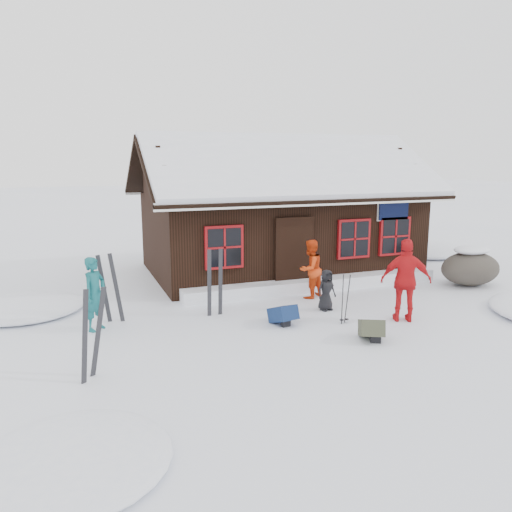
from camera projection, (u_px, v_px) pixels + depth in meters
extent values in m
plane|color=white|center=(302.00, 320.00, 11.39)|extent=(120.00, 120.00, 0.00)
cube|color=black|center=(277.00, 232.00, 16.25)|extent=(8.00, 5.00, 2.50)
cube|color=black|center=(298.00, 168.00, 14.49)|extent=(8.90, 3.14, 1.88)
cube|color=black|center=(261.00, 166.00, 17.20)|extent=(8.90, 3.14, 1.88)
cube|color=white|center=(298.00, 163.00, 14.47)|extent=(8.72, 3.07, 1.86)
cube|color=white|center=(261.00, 162.00, 17.17)|extent=(8.72, 3.07, 1.86)
cube|color=white|center=(278.00, 139.00, 15.68)|extent=(8.81, 0.22, 0.14)
cube|color=silver|center=(321.00, 202.00, 13.31)|extent=(8.90, 0.10, 0.20)
cube|color=black|center=(293.00, 255.00, 13.75)|extent=(1.00, 0.10, 2.00)
cube|color=black|center=(394.00, 209.00, 14.61)|extent=(1.00, 0.06, 0.60)
cube|color=maroon|center=(224.00, 247.00, 12.98)|extent=(1.04, 0.10, 1.14)
cube|color=black|center=(225.00, 247.00, 12.95)|extent=(0.90, 0.04, 1.00)
cube|color=maroon|center=(354.00, 239.00, 14.34)|extent=(1.04, 0.10, 1.14)
cube|color=black|center=(355.00, 239.00, 14.30)|extent=(0.90, 0.04, 1.00)
cube|color=maroon|center=(395.00, 236.00, 14.82)|extent=(1.04, 0.10, 1.14)
cube|color=black|center=(395.00, 236.00, 14.78)|extent=(0.90, 0.04, 1.00)
cube|color=white|center=(316.00, 284.00, 13.94)|extent=(7.60, 0.60, 0.35)
ellipsoid|color=white|center=(24.00, 311.00, 12.06)|extent=(2.80, 2.80, 0.34)
ellipsoid|color=white|center=(73.00, 466.00, 5.98)|extent=(2.40, 2.40, 0.29)
ellipsoid|color=white|center=(419.00, 252.00, 19.67)|extent=(4.00, 4.00, 0.48)
imported|color=#13565B|center=(95.00, 294.00, 10.58)|extent=(0.68, 0.68, 1.59)
imported|color=red|center=(310.00, 269.00, 13.06)|extent=(0.93, 0.85, 1.55)
imported|color=red|center=(406.00, 280.00, 11.14)|extent=(1.19, 0.93, 1.89)
imported|color=black|center=(326.00, 290.00, 12.03)|extent=(0.53, 0.39, 1.00)
ellipsoid|color=#474139|center=(470.00, 269.00, 14.42)|extent=(1.77, 1.33, 0.98)
ellipsoid|color=white|center=(471.00, 254.00, 14.34)|extent=(1.12, 0.81, 0.25)
cube|color=black|center=(85.00, 337.00, 8.17)|extent=(0.22, 0.31, 1.58)
cube|color=black|center=(98.00, 333.00, 8.38)|extent=(0.36, 0.10, 1.58)
cube|color=black|center=(104.00, 290.00, 11.05)|extent=(0.29, 0.14, 1.62)
cube|color=black|center=(116.00, 289.00, 11.16)|extent=(0.30, 0.12, 1.62)
cube|color=black|center=(209.00, 284.00, 11.55)|extent=(0.12, 0.04, 1.63)
cube|color=black|center=(220.00, 283.00, 11.64)|extent=(0.12, 0.04, 1.63)
cylinder|color=black|center=(342.00, 300.00, 11.04)|extent=(0.08, 0.10, 1.16)
cylinder|color=black|center=(347.00, 300.00, 11.08)|extent=(0.08, 0.10, 1.16)
cube|color=#12254E|center=(283.00, 317.00, 11.05)|extent=(0.55, 0.67, 0.32)
cube|color=#3D412E|center=(371.00, 332.00, 10.10)|extent=(0.69, 0.76, 0.34)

